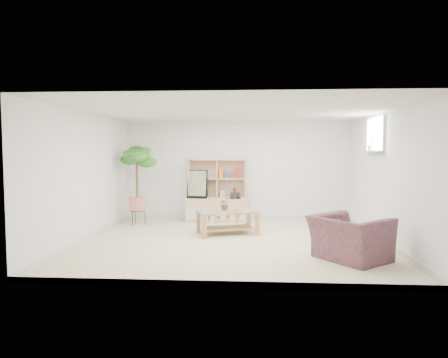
# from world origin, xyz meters

# --- Properties ---
(floor) EXTENTS (5.50, 5.00, 0.01)m
(floor) POSITION_xyz_m (0.00, 0.00, 0.00)
(floor) COLOR beige
(floor) RESTS_ON ground
(ceiling) EXTENTS (5.50, 5.00, 0.01)m
(ceiling) POSITION_xyz_m (0.00, 0.00, 2.40)
(ceiling) COLOR silver
(ceiling) RESTS_ON walls
(walls) EXTENTS (5.51, 5.01, 2.40)m
(walls) POSITION_xyz_m (0.00, 0.00, 1.20)
(walls) COLOR white
(walls) RESTS_ON floor
(baseboard) EXTENTS (5.50, 5.00, 0.10)m
(baseboard) POSITION_xyz_m (0.00, 0.00, 0.05)
(baseboard) COLOR silver
(baseboard) RESTS_ON floor
(window) EXTENTS (0.10, 0.98, 0.68)m
(window) POSITION_xyz_m (2.73, 0.60, 2.00)
(window) COLOR #C8DBFD
(window) RESTS_ON walls
(window_sill) EXTENTS (0.14, 1.00, 0.04)m
(window_sill) POSITION_xyz_m (2.67, 0.60, 1.68)
(window_sill) COLOR silver
(window_sill) RESTS_ON walls
(storage_unit) EXTENTS (1.49, 0.50, 1.49)m
(storage_unit) POSITION_xyz_m (-0.47, 2.24, 0.75)
(storage_unit) COLOR tan
(storage_unit) RESTS_ON floor
(poster) EXTENTS (0.50, 0.18, 0.68)m
(poster) POSITION_xyz_m (-0.94, 2.17, 0.90)
(poster) COLOR yellow
(poster) RESTS_ON storage_unit
(toy_truck) EXTENTS (0.34, 0.27, 0.17)m
(toy_truck) POSITION_xyz_m (-0.02, 2.14, 0.64)
(toy_truck) COLOR black
(toy_truck) RESTS_ON storage_unit
(coffee_table) EXTENTS (1.31, 0.99, 0.48)m
(coffee_table) POSITION_xyz_m (-0.13, 0.75, 0.24)
(coffee_table) COLOR olive
(coffee_table) RESTS_ON floor
(table_plant) EXTENTS (0.29, 0.27, 0.26)m
(table_plant) POSITION_xyz_m (-0.19, 0.83, 0.61)
(table_plant) COLOR #195E1E
(table_plant) RESTS_ON coffee_table
(floor_tree) EXTENTS (0.72, 0.72, 1.82)m
(floor_tree) POSITION_xyz_m (-2.26, 1.70, 0.91)
(floor_tree) COLOR #28681D
(floor_tree) RESTS_ON floor
(armchair) EXTENTS (1.37, 1.39, 0.78)m
(armchair) POSITION_xyz_m (1.86, -1.08, 0.39)
(armchair) COLOR #1C2349
(armchair) RESTS_ON floor
(sill_plant) EXTENTS (0.13, 0.10, 0.22)m
(sill_plant) POSITION_xyz_m (2.67, 0.71, 1.81)
(sill_plant) COLOR #28681D
(sill_plant) RESTS_ON window_sill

